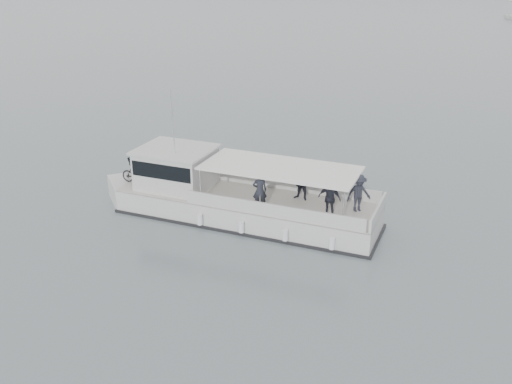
% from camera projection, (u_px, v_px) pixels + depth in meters
% --- Properties ---
extents(ground, '(1400.00, 1400.00, 0.00)m').
position_uv_depth(ground, '(284.00, 221.00, 29.29)').
color(ground, slate).
rests_on(ground, ground).
extents(tour_boat, '(15.46, 4.74, 6.44)m').
position_uv_depth(tour_boat, '(223.00, 197.00, 29.51)').
color(tour_boat, silver).
rests_on(tour_boat, ground).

